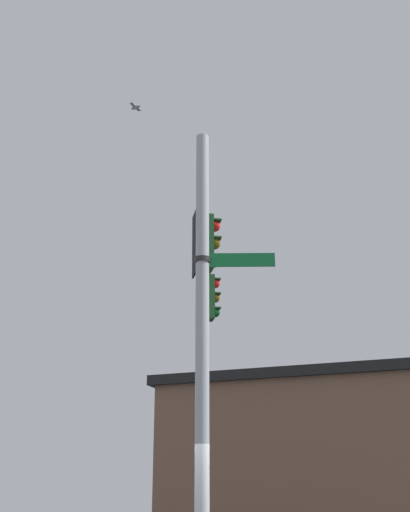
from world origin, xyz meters
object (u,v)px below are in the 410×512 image
(traffic_light_nearest_pole, at_px, (205,243))
(street_name_sign, at_px, (226,260))
(traffic_light_mid_inner, at_px, (208,297))
(bird_flying, at_px, (136,107))

(traffic_light_nearest_pole, height_order, street_name_sign, traffic_light_nearest_pole)
(traffic_light_nearest_pole, relative_size, traffic_light_mid_inner, 1.00)
(bird_flying, bearing_deg, street_name_sign, 19.71)
(traffic_light_nearest_pole, xyz_separation_m, street_name_sign, (1.68, 0.03, -0.93))
(traffic_light_nearest_pole, relative_size, bird_flying, 4.14)
(street_name_sign, xyz_separation_m, bird_flying, (-3.61, -1.29, 4.87))
(traffic_light_mid_inner, bearing_deg, traffic_light_nearest_pole, -10.90)
(traffic_light_nearest_pole, xyz_separation_m, traffic_light_mid_inner, (-3.45, 0.67, 0.00))
(bird_flying, bearing_deg, traffic_light_nearest_pole, 33.27)
(traffic_light_mid_inner, xyz_separation_m, street_name_sign, (5.14, -0.64, -0.93))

